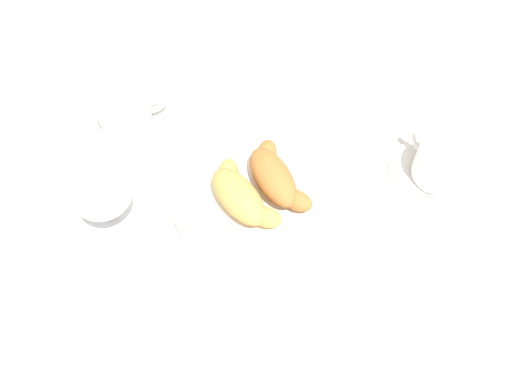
{
  "coord_description": "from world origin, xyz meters",
  "views": [
    {
      "loc": [
        0.28,
        -0.26,
        0.69
      ],
      "look_at": [
        -0.02,
        0.0,
        0.03
      ],
      "focal_mm": 40.12,
      "sensor_mm": 36.0,
      "label": 1
    }
  ],
  "objects": [
    {
      "name": "sugar_packet",
      "position": [
        -0.09,
        -0.25,
        0.0
      ],
      "size": [
        0.06,
        0.06,
        0.01
      ],
      "primitive_type": "cube",
      "rotation": [
        0.0,
        0.0,
        0.57
      ],
      "color": "white",
      "rests_on": "ground_plane"
    },
    {
      "name": "pastry_plate",
      "position": [
        -0.02,
        0.0,
        0.01
      ],
      "size": [
        0.23,
        0.23,
        0.02
      ],
      "color": "white",
      "rests_on": "ground_plane"
    },
    {
      "name": "croissant_large",
      "position": [
        -0.02,
        -0.02,
        0.04
      ],
      "size": [
        0.14,
        0.07,
        0.04
      ],
      "color": "#D6994C",
      "rests_on": "pastry_plate"
    },
    {
      "name": "juice_glass_left",
      "position": [
        -0.13,
        -0.16,
        0.09
      ],
      "size": [
        0.08,
        0.08,
        0.14
      ],
      "color": "white",
      "rests_on": "ground_plane"
    },
    {
      "name": "coffee_cup_far",
      "position": [
        0.12,
        0.22,
        0.03
      ],
      "size": [
        0.14,
        0.14,
        0.06
      ],
      "color": "white",
      "rests_on": "ground_plane"
    },
    {
      "name": "coffee_cup_near",
      "position": [
        -0.24,
        -0.05,
        0.03
      ],
      "size": [
        0.14,
        0.14,
        0.06
      ],
      "color": "white",
      "rests_on": "ground_plane"
    },
    {
      "name": "ground_plane",
      "position": [
        0.0,
        0.0,
        0.0
      ],
      "size": [
        2.2,
        2.2,
        0.0
      ],
      "primitive_type": "plane",
      "color": "silver"
    },
    {
      "name": "croissant_small",
      "position": [
        -0.01,
        0.03,
        0.04
      ],
      "size": [
        0.13,
        0.08,
        0.04
      ],
      "color": "#AD6B33",
      "rests_on": "pastry_plate"
    }
  ]
}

